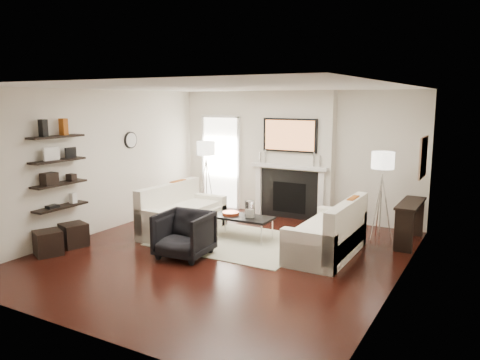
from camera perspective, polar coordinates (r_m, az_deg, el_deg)
The scene contains 71 objects.
room_envelope at distance 7.47m, azimuth -2.26°, elevation 0.83°, with size 6.00×6.00×6.00m.
chimney_breast at distance 10.01m, azimuth 6.42°, elevation 3.05°, with size 1.80×0.25×2.70m, color silver.
fireplace_surround at distance 10.02m, azimuth 6.03°, elevation -1.75°, with size 1.30×0.02×1.04m, color black.
firebox at distance 10.03m, azimuth 6.01°, elevation -2.14°, with size 0.75×0.02×0.65m, color black.
mantel_pilaster_l at distance 10.29m, azimuth 2.29°, elevation -1.23°, with size 0.12×0.08×1.10m, color white.
mantel_pilaster_r at distance 9.73m, azimuth 9.85°, elevation -2.00°, with size 0.12×0.08×1.10m, color white.
mantel_shelf at distance 9.87m, azimuth 5.98°, elevation 1.62°, with size 1.70×0.18×0.07m, color white.
tv_body at distance 9.83m, azimuth 6.10°, elevation 5.45°, with size 1.20×0.06×0.70m, color black.
tv_screen at distance 9.80m, azimuth 6.03°, elevation 5.44°, with size 1.10×0.01×0.62m, color #BF723F.
candlestick_l_tall at distance 10.09m, azimuth 3.15°, elevation 2.89°, with size 0.04×0.04×0.30m, color silver.
candlestick_l_short at distance 10.15m, azimuth 2.49°, elevation 2.76°, with size 0.04×0.04×0.24m, color silver.
candlestick_r_tall at distance 9.65m, azimuth 9.01°, elevation 2.47°, with size 0.04×0.04×0.30m, color silver.
candlestick_r_short at distance 9.61m, azimuth 9.74°, elevation 2.24°, with size 0.04×0.04×0.24m, color silver.
hallway_panel at distance 10.99m, azimuth -2.30°, elevation 2.12°, with size 0.90×0.02×2.10m, color white.
door_trim_l at distance 11.23m, azimuth -4.44°, elevation 2.26°, with size 0.06×0.06×2.16m, color white.
door_trim_r at distance 10.73m, azimuth -0.18°, elevation 1.94°, with size 0.06×0.06×2.16m, color white.
door_trim_top at distance 10.88m, azimuth -2.40°, elevation 7.75°, with size 1.02×0.06×0.06m, color white.
rug at distance 8.47m, azimuth -0.81°, elevation -7.42°, with size 2.60×2.00×0.01m, color #BCB89A.
loveseat_left_base at distance 9.00m, azimuth -6.91°, elevation -5.12°, with size 0.85×1.80×0.42m, color white.
loveseat_left_back at distance 9.12m, azimuth -8.65°, elevation -2.91°, with size 0.18×1.80×0.80m, color white.
loveseat_left_arm_n at distance 8.36m, azimuth -10.22°, elevation -5.72°, with size 0.85×0.18×0.60m, color white.
loveseat_left_arm_s at distance 9.62m, azimuth -4.06°, elevation -3.54°, with size 0.85×0.18×0.60m, color white.
loveseat_left_cushion at distance 8.91m, azimuth -6.68°, elevation -3.54°, with size 0.63×1.44×0.10m, color white.
pillow_left_orange at distance 9.31m, azimuth -7.55°, elevation -1.34°, with size 0.10×0.42×0.42m, color #984B12.
pillow_left_charcoal at distance 8.85m, azimuth -9.88°, elevation -2.05°, with size 0.10×0.40×0.40m, color black.
loveseat_right_base at distance 7.83m, azimuth 10.44°, elevation -7.49°, with size 0.85×1.80×0.42m, color white.
loveseat_right_back at distance 7.64m, azimuth 12.90°, elevation -5.53°, with size 0.18×1.80×0.80m, color white.
loveseat_right_arm_n at distance 7.07m, azimuth 8.28°, elevation -8.54°, with size 0.85×0.18×0.60m, color white.
loveseat_right_arm_s at distance 8.54m, azimuth 12.25°, elevation -5.45°, with size 0.85×0.18×0.60m, color white.
loveseat_right_cushion at distance 7.77m, azimuth 10.15°, elevation -5.61°, with size 0.63×1.44×0.10m, color white.
pillow_right_orange at distance 7.87m, azimuth 13.58°, elevation -3.58°, with size 0.10×0.42×0.42m, color #984B12.
pillow_right_charcoal at distance 7.32m, azimuth 12.27°, elevation -4.62°, with size 0.10×0.40×0.40m, color black.
coffee_table at distance 8.52m, azimuth 0.31°, elevation -4.58°, with size 1.10×0.55×0.04m, color black.
coffee_leg_nw at distance 8.64m, azimuth -3.32°, elevation -5.83°, with size 0.02×0.02×0.38m, color silver.
coffee_leg_ne at distance 8.16m, azimuth 2.64°, elevation -6.76°, with size 0.02×0.02×0.38m, color silver.
coffee_leg_sw at distance 9.00m, azimuth -1.80°, elevation -5.18°, with size 0.02×0.02×0.38m, color silver.
coffee_leg_se at distance 8.54m, azimuth 3.98°, elevation -6.02°, with size 0.02×0.02×0.38m, color silver.
hurricane_glass at distance 8.41m, azimuth 1.20°, elevation -3.65°, with size 0.18×0.18×0.32m, color white.
hurricane_candle at distance 8.42m, azimuth 1.20°, elevation -4.08°, with size 0.11×0.11×0.16m, color white.
copper_bowl at distance 8.63m, azimuth -1.15°, elevation -4.09°, with size 0.31×0.31×0.05m, color #B43C1E.
armchair at distance 7.61m, azimuth -6.82°, elevation -6.36°, with size 0.79×0.74×0.81m, color black.
lamp_left_post at distance 10.53m, azimuth -4.12°, elevation -0.72°, with size 0.02×0.02×1.20m, color silver.
lamp_left_shade at distance 10.41m, azimuth -4.17°, elevation 3.89°, with size 0.40×0.40×0.30m, color white.
lamp_left_leg_a at distance 10.47m, azimuth -3.61°, elevation -0.77°, with size 0.02×0.02×1.25m, color silver.
lamp_left_leg_b at distance 10.64m, azimuth -4.08°, elevation -0.61°, with size 0.02×0.02×1.25m, color silver.
lamp_left_leg_c at distance 10.48m, azimuth -4.65°, elevation -0.77°, with size 0.02×0.02×1.25m, color silver.
lamp_right_post at distance 8.82m, azimuth 16.75°, elevation -3.16°, with size 0.02×0.02×1.20m, color silver.
lamp_right_shade at distance 8.67m, azimuth 17.03°, elevation 2.32°, with size 0.40×0.40×0.30m, color white.
lamp_right_leg_a at distance 8.80m, azimuth 17.45°, elevation -3.23°, with size 0.02×0.02×1.25m, color silver.
lamp_right_leg_b at distance 8.92m, azimuth 16.55°, elevation -3.01°, with size 0.02×0.02×1.25m, color silver.
lamp_right_leg_c at distance 8.74m, azimuth 16.26°, elevation -3.26°, with size 0.02×0.02×1.25m, color silver.
console_top at distance 8.67m, azimuth 20.11°, elevation -2.68°, with size 0.35×1.20×0.04m, color black.
console_leg_n at distance 8.23m, azimuth 19.31°, elevation -5.97°, with size 0.30×0.04×0.71m, color black.
console_leg_s at distance 9.29m, azimuth 20.54°, elevation -4.29°, with size 0.30×0.04×0.71m, color black.
wall_art at distance 8.46m, azimuth 21.44°, elevation 2.58°, with size 0.03×0.70×0.70m, color #A27651.
shelf_bottom at distance 8.57m, azimuth -21.01°, elevation -3.09°, with size 0.25×1.00×0.04m, color black.
shelf_lower at distance 8.49m, azimuth -21.17°, elevation -0.45°, with size 0.25×1.00×0.04m, color black.
shelf_upper at distance 8.44m, azimuth -21.34°, elevation 2.22°, with size 0.25×1.00×0.04m, color black.
shelf_top at distance 8.40m, azimuth -21.51°, elevation 4.93°, with size 0.25×1.00×0.04m, color black.
decor_magfile_a at distance 8.24m, azimuth -22.87°, elevation 5.86°, with size 0.12×0.10×0.28m, color black.
decor_magfile_b at distance 8.49m, azimuth -20.71°, elevation 6.09°, with size 0.12×0.10×0.28m, color #984B12.
decor_frame_a at distance 8.35m, azimuth -22.02°, elevation 2.99°, with size 0.04×0.30×0.22m, color white.
decor_frame_b at distance 8.60m, azimuth -19.95°, elevation 3.16°, with size 0.04×0.22×0.18m, color black.
decor_wine_rack at distance 8.36m, azimuth -22.23°, elevation 0.14°, with size 0.18×0.25×0.20m, color black.
decor_box_small at distance 8.65m, azimuth -19.87°, elevation 0.32°, with size 0.15×0.12×0.12m, color black.
decor_books at distance 8.46m, azimuth -21.90°, elevation -3.01°, with size 0.14×0.20×0.05m, color black.
decor_box_tall at distance 8.72m, azimuth -19.69°, elevation -2.07°, with size 0.10×0.10×0.18m, color white.
clock_rim at distance 9.80m, azimuth -13.20°, elevation 4.76°, with size 0.34×0.34×0.04m, color black.
clock_face at distance 9.78m, azimuth -13.10°, elevation 4.76°, with size 0.29×0.29×0.01m, color white.
ottoman_near at distance 8.65m, azimuth -19.60°, elevation -6.31°, with size 0.40×0.40×0.40m, color black.
ottoman_far at distance 8.33m, azimuth -22.36°, elevation -7.09°, with size 0.40×0.40×0.40m, color black.
Camera 1 is at (3.88, -6.28, 2.51)m, focal length 35.00 mm.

